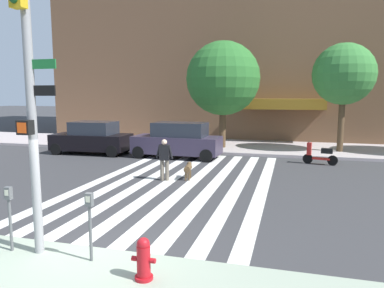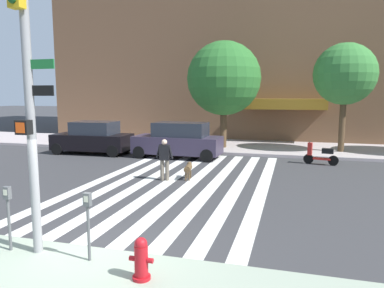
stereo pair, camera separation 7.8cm
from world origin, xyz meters
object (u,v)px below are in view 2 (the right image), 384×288
(dog_on_leash, at_px, (188,168))
(parked_car_near_curb, at_px, (93,138))
(fire_hydrant, at_px, (141,259))
(street_tree_middle, at_px, (345,74))
(street_tree_nearest, at_px, (224,79))
(pedestrian_dog_walker, at_px, (164,157))
(parking_meter_curbside, at_px, (8,209))
(parking_meter_second_along, at_px, (88,217))
(traffic_light_pole, at_px, (27,87))
(parked_car_behind_first, at_px, (178,140))
(parked_scooter, at_px, (321,155))

(dog_on_leash, bearing_deg, parked_car_near_curb, 146.62)
(fire_hydrant, height_order, street_tree_middle, street_tree_middle)
(street_tree_nearest, distance_m, pedestrian_dog_walker, 9.32)
(street_tree_nearest, distance_m, street_tree_middle, 6.81)
(fire_hydrant, xyz_separation_m, dog_on_leash, (-1.52, 8.16, -0.08))
(parking_meter_curbside, bearing_deg, parking_meter_second_along, 0.88)
(traffic_light_pole, distance_m, fire_hydrant, 3.93)
(parking_meter_curbside, height_order, pedestrian_dog_walker, pedestrian_dog_walker)
(parked_car_near_curb, xyz_separation_m, street_tree_nearest, (6.93, 3.52, 3.44))
(parked_car_near_curb, bearing_deg, street_tree_middle, 14.91)
(street_tree_nearest, height_order, street_tree_middle, street_tree_nearest)
(parked_car_behind_first, distance_m, street_tree_nearest, 5.21)
(traffic_light_pole, height_order, parking_meter_second_along, traffic_light_pole)
(traffic_light_pole, xyz_separation_m, parking_meter_curbside, (-0.61, -0.04, -2.49))
(parking_meter_curbside, relative_size, parking_meter_second_along, 1.00)
(parked_scooter, distance_m, dog_on_leash, 7.09)
(street_tree_nearest, bearing_deg, pedestrian_dog_walker, -94.59)
(fire_hydrant, distance_m, street_tree_middle, 17.71)
(street_tree_middle, bearing_deg, parking_meter_curbside, -117.13)
(street_tree_nearest, bearing_deg, dog_on_leash, -88.99)
(parked_scooter, height_order, dog_on_leash, parked_scooter)
(parked_scooter, relative_size, dog_on_leash, 1.61)
(parking_meter_curbside, bearing_deg, street_tree_nearest, 84.82)
(parked_scooter, bearing_deg, fire_hydrant, -106.57)
(traffic_light_pole, height_order, pedestrian_dog_walker, traffic_light_pole)
(parking_meter_second_along, distance_m, street_tree_nearest, 16.28)
(fire_hydrant, relative_size, street_tree_nearest, 0.12)
(street_tree_nearest, bearing_deg, parked_car_near_curb, -153.08)
(parked_car_behind_first, xyz_separation_m, parked_scooter, (7.26, 0.01, -0.45))
(dog_on_leash, bearing_deg, fire_hydrant, -79.42)
(parking_meter_curbside, xyz_separation_m, parked_car_behind_first, (-0.33, 12.44, -0.10))
(fire_hydrant, height_order, parking_meter_second_along, parking_meter_second_along)
(pedestrian_dog_walker, height_order, dog_on_leash, pedestrian_dog_walker)
(parking_meter_second_along, distance_m, parked_scooter, 13.44)
(parking_meter_curbside, height_order, street_tree_nearest, street_tree_nearest)
(street_tree_middle, bearing_deg, traffic_light_pole, -115.44)
(parked_car_behind_first, relative_size, street_tree_nearest, 0.74)
(traffic_light_pole, height_order, street_tree_middle, street_tree_middle)
(traffic_light_pole, height_order, dog_on_leash, traffic_light_pole)
(parking_meter_second_along, xyz_separation_m, dog_on_leash, (-0.25, 7.76, -0.59))
(parked_scooter, xyz_separation_m, dog_on_leash, (-5.34, -4.66, -0.04))
(traffic_light_pole, height_order, fire_hydrant, traffic_light_pole)
(street_tree_middle, bearing_deg, street_tree_nearest, -178.84)
(parked_car_behind_first, height_order, pedestrian_dog_walker, parked_car_behind_first)
(street_tree_middle, bearing_deg, dog_on_leash, -128.69)
(traffic_light_pole, height_order, parked_car_near_curb, traffic_light_pole)
(parked_scooter, relative_size, street_tree_middle, 0.27)
(parking_meter_curbside, distance_m, parked_car_near_curb, 13.60)
(parking_meter_curbside, xyz_separation_m, parked_car_near_curb, (-5.48, 12.45, -0.13))
(pedestrian_dog_walker, bearing_deg, traffic_light_pole, -91.13)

